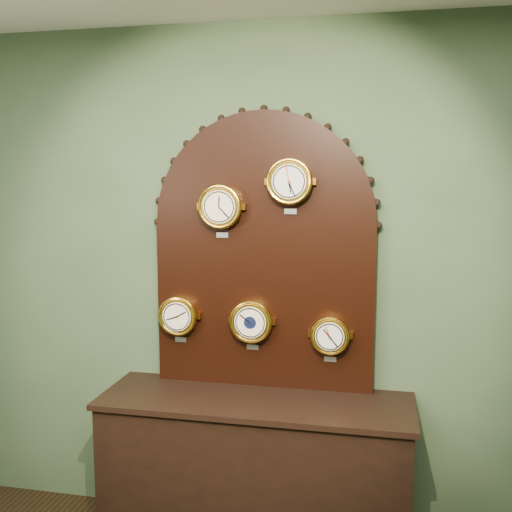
% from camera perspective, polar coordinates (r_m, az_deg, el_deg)
% --- Properties ---
extents(wall_back, '(4.00, 0.00, 4.00)m').
position_cam_1_polar(wall_back, '(3.31, 0.90, -2.52)').
color(wall_back, '#40573B').
rests_on(wall_back, ground).
extents(shop_counter, '(1.60, 0.50, 0.80)m').
position_cam_1_polar(shop_counter, '(3.39, -0.07, -20.23)').
color(shop_counter, black).
rests_on(shop_counter, ground_plane).
extents(display_board, '(1.26, 0.06, 1.53)m').
position_cam_1_polar(display_board, '(3.23, 0.74, 1.27)').
color(display_board, black).
rests_on(display_board, shop_counter).
extents(roman_clock, '(0.24, 0.08, 0.29)m').
position_cam_1_polar(roman_clock, '(3.20, -3.40, 4.72)').
color(roman_clock, gold).
rests_on(roman_clock, display_board).
extents(arabic_clock, '(0.24, 0.08, 0.29)m').
position_cam_1_polar(arabic_clock, '(3.12, 3.24, 7.11)').
color(arabic_clock, gold).
rests_on(arabic_clock, display_board).
extents(hygrometer, '(0.22, 0.08, 0.27)m').
position_cam_1_polar(hygrometer, '(3.36, -7.41, -5.65)').
color(hygrometer, gold).
rests_on(hygrometer, display_board).
extents(barometer, '(0.23, 0.08, 0.29)m').
position_cam_1_polar(barometer, '(3.25, -0.45, -6.25)').
color(barometer, gold).
rests_on(barometer, display_board).
extents(tide_clock, '(0.21, 0.08, 0.26)m').
position_cam_1_polar(tide_clock, '(3.20, 7.09, -7.51)').
color(tide_clock, gold).
rests_on(tide_clock, display_board).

